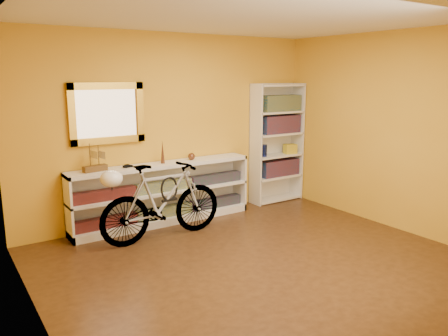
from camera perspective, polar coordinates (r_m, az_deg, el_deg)
floor at (r=5.02m, az=4.52°, el=-12.13°), size 4.50×4.00×0.01m
ceiling at (r=4.62m, az=5.07°, el=18.93°), size 4.50×4.00×0.01m
back_wall at (r=6.33m, az=-6.56°, el=5.14°), size 4.50×0.01×2.60m
left_wall at (r=3.72m, az=-23.70°, el=-0.53°), size 0.01×4.00×2.60m
right_wall at (r=6.28m, az=21.21°, el=4.37°), size 0.01×4.00×2.60m
gilt_mirror at (r=5.90m, az=-14.75°, el=6.78°), size 0.98×0.06×0.78m
wall_socket at (r=6.95m, az=0.34°, el=-2.98°), size 0.09×0.02×0.09m
console_unit at (r=6.21m, az=-7.77°, el=-3.26°), size 2.60×0.35×0.85m
cd_row_lower at (r=6.26m, az=-7.62°, el=-5.55°), size 2.50×0.13×0.14m
cd_row_upper at (r=6.16m, az=-7.72°, el=-2.31°), size 2.50×0.13×0.14m
model_ship at (r=5.75m, az=-16.28°, el=1.33°), size 0.32×0.16×0.36m
toy_car at (r=5.92m, az=-12.20°, el=0.08°), size 0.00×0.01×0.00m
bronze_ornament at (r=6.08m, az=-7.88°, el=2.08°), size 0.05×0.05×0.32m
decorative_orb at (r=6.30m, az=-4.19°, el=1.49°), size 0.10×0.10×0.10m
bookcase at (r=7.22m, az=6.81°, el=3.16°), size 0.90×0.30×1.90m
book_row_a at (r=7.32m, az=7.04°, el=0.06°), size 0.70×0.22×0.26m
book_row_b at (r=7.21m, az=7.18°, el=5.59°), size 0.70×0.22×0.28m
book_row_c at (r=7.18m, az=7.25°, el=8.25°), size 0.70×0.22×0.25m
travel_mug at (r=7.05m, az=5.19°, el=2.24°), size 0.08×0.08×0.19m
red_tin at (r=7.05m, az=5.52°, el=7.98°), size 0.19×0.19×0.19m
yellow_bag at (r=7.37m, az=8.48°, el=2.44°), size 0.22×0.17×0.15m
bicycle at (r=5.60m, az=-7.90°, el=-4.24°), size 0.45×1.67×0.98m
helmet at (r=5.27m, az=-14.24°, el=-1.34°), size 0.26×0.25×0.20m
u_lock at (r=5.60m, az=-7.05°, el=-2.65°), size 0.23×0.03×0.23m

